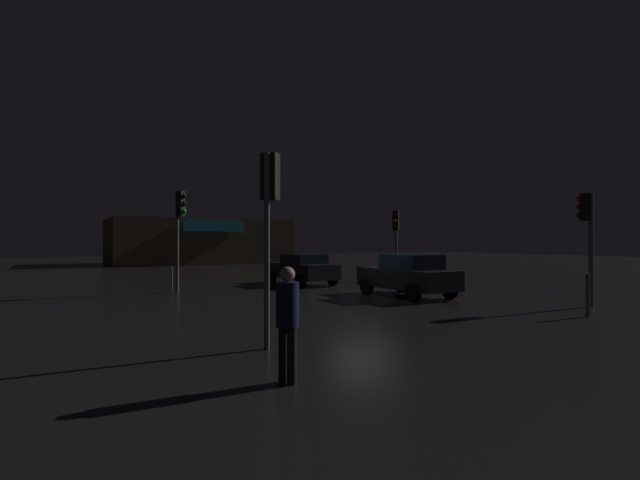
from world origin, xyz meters
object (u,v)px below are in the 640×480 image
object	(u,v)px
store_building	(198,242)
car_far	(302,269)
traffic_signal_cross_left	(396,232)
pedestrian	(287,315)
traffic_signal_opposite	(270,201)
traffic_signal_main	(587,227)
car_near	(408,275)
traffic_signal_cross_right	(180,220)

from	to	relation	value
store_building	car_far	bearing A→B (deg)	-94.06
traffic_signal_cross_left	pedestrian	distance (m)	18.66
traffic_signal_cross_left	car_far	xyz separation A→B (m)	(-5.26, 0.67, -1.84)
store_building	traffic_signal_opposite	xyz separation A→B (m)	(-8.65, -37.44, 0.79)
traffic_signal_main	traffic_signal_opposite	xyz separation A→B (m)	(-11.17, -0.37, 0.33)
traffic_signal_cross_left	car_far	bearing A→B (deg)	172.72
car_near	car_far	world-z (taller)	car_near
traffic_signal_main	pedestrian	world-z (taller)	traffic_signal_main
traffic_signal_opposite	car_near	xyz separation A→B (m)	(7.97, 5.34, -2.07)
store_building	traffic_signal_cross_left	xyz separation A→B (m)	(3.44, -26.23, 0.51)
traffic_signal_cross_right	pedestrian	distance (m)	13.69
traffic_signal_cross_right	car_far	distance (m)	6.45
car_near	pedestrian	size ratio (longest dim) A/B	2.44
traffic_signal_main	traffic_signal_cross_left	distance (m)	10.87
traffic_signal_cross_right	car_near	size ratio (longest dim) A/B	1.00
traffic_signal_main	car_far	distance (m)	12.42
traffic_signal_cross_left	pedestrian	bearing A→B (deg)	-133.50
store_building	traffic_signal_main	bearing A→B (deg)	-86.11
store_building	traffic_signal_opposite	size ratio (longest dim) A/B	4.27
store_building	traffic_signal_main	distance (m)	37.15
car_near	car_far	size ratio (longest dim) A/B	0.96
store_building	traffic_signal_cross_right	xyz separation A→B (m)	(-7.83, -26.26, 0.88)
traffic_signal_main	car_near	xyz separation A→B (m)	(-3.20, 4.97, -1.74)
car_near	car_far	bearing A→B (deg)	99.86
car_near	car_far	xyz separation A→B (m)	(-1.14, 6.54, -0.05)
pedestrian	car_far	bearing A→B (deg)	61.96
traffic_signal_cross_left	pedestrian	size ratio (longest dim) A/B	2.17
car_near	pedestrian	bearing A→B (deg)	-138.70
store_building	car_near	xyz separation A→B (m)	(-0.68, -32.10, -1.28)
car_far	pedestrian	size ratio (longest dim) A/B	2.53
car_near	pedestrian	xyz separation A→B (m)	(-8.67, -7.62, 0.18)
car_near	pedestrian	distance (m)	11.55
traffic_signal_cross_right	pedestrian	size ratio (longest dim) A/B	2.43
store_building	traffic_signal_cross_right	distance (m)	27.42
traffic_signal_opposite	traffic_signal_cross_left	size ratio (longest dim) A/B	1.03
store_building	traffic_signal_main	size ratio (longest dim) A/B	4.50
traffic_signal_cross_left	car_far	world-z (taller)	traffic_signal_cross_left
pedestrian	car_near	bearing A→B (deg)	41.30
traffic_signal_main	pedestrian	size ratio (longest dim) A/B	2.12
store_building	car_near	size ratio (longest dim) A/B	3.92
traffic_signal_opposite	traffic_signal_main	bearing A→B (deg)	1.89
traffic_signal_cross_left	traffic_signal_cross_right	distance (m)	11.28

